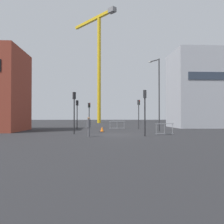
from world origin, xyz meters
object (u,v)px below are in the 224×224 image
streetlamp_tall (158,89)px  traffic_cone_on_verge (102,129)px  traffic_light_crosswalk (74,106)px  traffic_light_far (145,105)px  traffic_light_island (77,110)px  traffic_light_corner (139,109)px  construction_crane (98,54)px  pedestrian_walking (89,125)px  traffic_light_verge (89,111)px

streetlamp_tall → traffic_cone_on_verge: size_ratio=14.72×
traffic_light_crosswalk → traffic_light_far: 7.12m
traffic_light_island → traffic_light_far: (7.16, -11.30, 0.11)m
traffic_light_far → traffic_cone_on_verge: traffic_light_far is taller
traffic_light_island → traffic_light_corner: traffic_light_corner is taller
construction_crane → streetlamp_tall: 34.22m
traffic_light_crosswalk → traffic_cone_on_verge: size_ratio=7.18×
streetlamp_tall → traffic_light_corner: 5.37m
construction_crane → pedestrian_walking: 41.33m
streetlamp_tall → traffic_cone_on_verge: streetlamp_tall is taller
traffic_light_crosswalk → construction_crane: bearing=86.5°
construction_crane → traffic_light_verge: (-1.17, -23.02, -14.95)m
construction_crane → streetlamp_tall: construction_crane is taller
construction_crane → traffic_light_verge: 27.47m
streetlamp_tall → pedestrian_walking: streetlamp_tall is taller
traffic_light_corner → streetlamp_tall: bearing=-71.8°
construction_crane → traffic_cone_on_verge: construction_crane is taller
traffic_light_far → traffic_cone_on_verge: bearing=122.2°
construction_crane → traffic_light_verge: size_ratio=7.28×
traffic_light_far → pedestrian_walking: traffic_light_far is taller
traffic_light_island → traffic_light_corner: bearing=-1.6°
construction_crane → traffic_light_crosswalk: 37.77m
traffic_light_verge → traffic_light_crosswalk: size_ratio=0.90×
streetlamp_tall → traffic_light_crosswalk: size_ratio=2.05×
traffic_light_crosswalk → traffic_cone_on_verge: (2.81, 3.31, -2.52)m
construction_crane → traffic_light_island: (-2.67, -26.12, -14.85)m
streetlamp_tall → traffic_light_island: bearing=154.0°
traffic_light_island → traffic_cone_on_verge: (3.38, -5.30, -2.38)m
traffic_light_crosswalk → traffic_cone_on_verge: traffic_light_crosswalk is taller
traffic_light_corner → traffic_cone_on_verge: (-5.09, -5.07, -2.42)m
pedestrian_walking → traffic_light_crosswalk: bearing=116.9°
traffic_light_island → traffic_light_corner: 8.47m
construction_crane → pedestrian_walking: (-0.49, -37.90, -16.49)m
construction_crane → traffic_light_far: (4.49, -37.42, -14.74)m
traffic_light_island → traffic_light_corner: (8.47, -0.23, 0.05)m
traffic_light_far → construction_crane: bearing=96.8°
traffic_light_far → pedestrian_walking: size_ratio=2.39×
streetlamp_tall → traffic_light_corner: size_ratio=2.14×
traffic_light_verge → pedestrian_walking: bearing=-87.4°
streetlamp_tall → traffic_light_crosswalk: (-9.42, -3.75, -2.14)m
streetlamp_tall → traffic_cone_on_verge: bearing=-176.2°
construction_crane → streetlamp_tall: bearing=-76.7°
traffic_light_verge → traffic_light_corner: size_ratio=0.94×
streetlamp_tall → traffic_light_far: (-2.83, -6.44, -2.18)m
streetlamp_tall → traffic_light_far: size_ratio=2.08×
construction_crane → traffic_light_island: bearing=-95.8°
traffic_light_island → traffic_light_far: 13.38m
traffic_light_far → traffic_cone_on_verge: (-3.78, 6.00, -2.49)m
pedestrian_walking → traffic_cone_on_verge: size_ratio=2.96×
streetlamp_tall → traffic_light_verge: streetlamp_tall is taller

